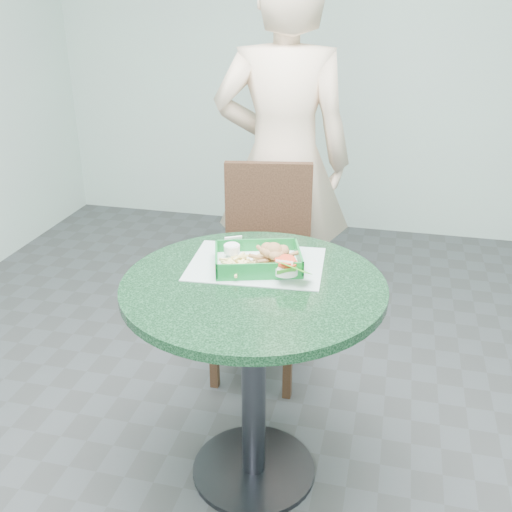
% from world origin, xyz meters
% --- Properties ---
extents(floor, '(4.00, 5.00, 0.02)m').
position_xyz_m(floor, '(0.00, 0.00, 0.00)').
color(floor, '#303335').
rests_on(floor, ground).
extents(wall_back, '(4.00, 0.04, 2.80)m').
position_xyz_m(wall_back, '(0.00, 2.50, 1.40)').
color(wall_back, silver).
rests_on(wall_back, ground).
extents(cafe_table, '(0.83, 0.83, 0.75)m').
position_xyz_m(cafe_table, '(0.00, 0.00, 0.58)').
color(cafe_table, '#2E2F35').
rests_on(cafe_table, floor).
extents(dining_chair, '(0.37, 0.38, 0.93)m').
position_xyz_m(dining_chair, '(-0.13, 0.69, 0.53)').
color(dining_chair, black).
rests_on(dining_chair, floor).
extents(diner_person, '(0.79, 0.58, 1.99)m').
position_xyz_m(diner_person, '(-0.11, 1.02, 1.00)').
color(diner_person, beige).
rests_on(diner_person, floor).
extents(placemat, '(0.46, 0.35, 0.00)m').
position_xyz_m(placemat, '(-0.02, 0.12, 0.75)').
color(placemat, '#ABC0BC').
rests_on(placemat, cafe_table).
extents(food_basket, '(0.27, 0.20, 0.06)m').
position_xyz_m(food_basket, '(-0.01, 0.10, 0.77)').
color(food_basket, '#10752D').
rests_on(food_basket, placemat).
extents(crab_sandwich, '(0.13, 0.13, 0.08)m').
position_xyz_m(crab_sandwich, '(0.04, 0.08, 0.80)').
color(crab_sandwich, tan).
rests_on(crab_sandwich, food_basket).
extents(fries_pile, '(0.11, 0.11, 0.04)m').
position_xyz_m(fries_pile, '(-0.08, 0.07, 0.79)').
color(fries_pile, '#FAE283').
rests_on(fries_pile, food_basket).
extents(sauce_ramekin, '(0.05, 0.05, 0.03)m').
position_xyz_m(sauce_ramekin, '(-0.09, 0.15, 0.80)').
color(sauce_ramekin, white).
rests_on(sauce_ramekin, food_basket).
extents(garnish_cup, '(0.12, 0.11, 0.05)m').
position_xyz_m(garnish_cup, '(0.08, 0.01, 0.79)').
color(garnish_cup, silver).
rests_on(garnish_cup, food_basket).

